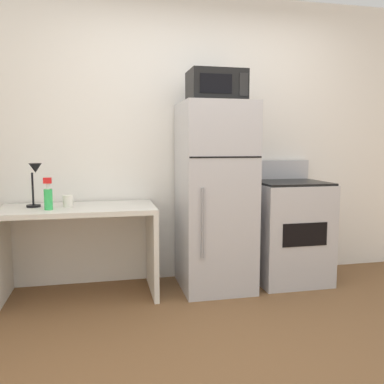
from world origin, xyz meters
name	(u,v)px	position (x,y,z in m)	size (l,w,h in m)	color
ground_plane	(273,365)	(0.00, 0.00, 0.00)	(12.00, 12.00, 0.00)	brown
wall_back_white	(202,139)	(0.00, 1.70, 1.30)	(5.00, 0.10, 2.60)	white
desk	(79,234)	(-1.13, 1.32, 0.53)	(1.24, 0.61, 0.75)	silver
desk_lamp	(35,177)	(-1.46, 1.37, 0.99)	(0.14, 0.12, 0.35)	black
spray_bottle	(48,197)	(-1.34, 1.22, 0.85)	(0.06, 0.06, 0.25)	green
coffee_mug	(68,201)	(-1.21, 1.34, 0.80)	(0.08, 0.08, 0.10)	white
refrigerator	(215,197)	(0.02, 1.31, 0.80)	(0.60, 0.66, 1.60)	#B7B7BC
microwave	(216,87)	(0.02, 1.29, 1.73)	(0.46, 0.35, 0.26)	black
oven_range	(289,231)	(0.73, 1.33, 0.47)	(0.63, 0.61, 1.10)	#B7B7BC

